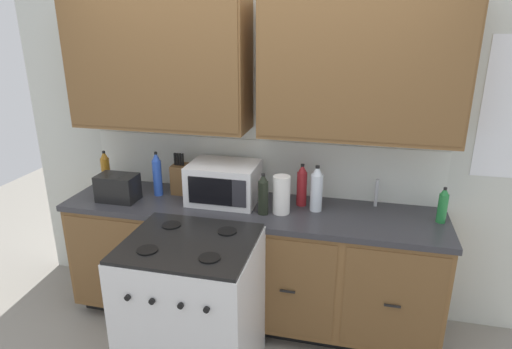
% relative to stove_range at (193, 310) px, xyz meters
% --- Properties ---
extents(ground_plane, '(8.00, 8.00, 0.00)m').
position_rel_stove_range_xyz_m(ground_plane, '(0.20, 0.33, -0.47)').
color(ground_plane, gray).
extents(wall_unit, '(3.81, 0.40, 2.36)m').
position_rel_stove_range_xyz_m(wall_unit, '(0.21, 0.83, 1.14)').
color(wall_unit, silver).
rests_on(wall_unit, ground_plane).
extents(counter_run, '(2.64, 0.64, 0.91)m').
position_rel_stove_range_xyz_m(counter_run, '(0.21, 0.63, -0.00)').
color(counter_run, black).
rests_on(counter_run, ground_plane).
extents(stove_range, '(0.76, 0.68, 0.95)m').
position_rel_stove_range_xyz_m(stove_range, '(0.00, 0.00, 0.00)').
color(stove_range, white).
rests_on(stove_range, ground_plane).
extents(microwave, '(0.48, 0.37, 0.28)m').
position_rel_stove_range_xyz_m(microwave, '(-0.00, 0.68, 0.58)').
color(microwave, white).
rests_on(microwave, counter_run).
extents(toaster, '(0.28, 0.18, 0.19)m').
position_rel_stove_range_xyz_m(toaster, '(-0.75, 0.52, 0.54)').
color(toaster, black).
rests_on(toaster, counter_run).
extents(knife_block, '(0.11, 0.14, 0.31)m').
position_rel_stove_range_xyz_m(knife_block, '(-0.37, 0.76, 0.56)').
color(knife_block, brown).
rests_on(knife_block, counter_run).
extents(sink_faucet, '(0.02, 0.02, 0.20)m').
position_rel_stove_range_xyz_m(sink_faucet, '(1.05, 0.84, 0.54)').
color(sink_faucet, '#B2B5BA').
rests_on(sink_faucet, counter_run).
extents(paper_towel_roll, '(0.12, 0.12, 0.26)m').
position_rel_stove_range_xyz_m(paper_towel_roll, '(0.43, 0.58, 0.57)').
color(paper_towel_roll, white).
rests_on(paper_towel_roll, counter_run).
extents(bottle_blue, '(0.07, 0.07, 0.33)m').
position_rel_stove_range_xyz_m(bottle_blue, '(-0.51, 0.68, 0.60)').
color(bottle_blue, blue).
rests_on(bottle_blue, counter_run).
extents(bottle_green, '(0.06, 0.06, 0.24)m').
position_rel_stove_range_xyz_m(bottle_green, '(1.46, 0.67, 0.56)').
color(bottle_green, '#237A38').
rests_on(bottle_green, counter_run).
extents(bottle_dark, '(0.07, 0.07, 0.28)m').
position_rel_stove_range_xyz_m(bottle_dark, '(0.32, 0.53, 0.58)').
color(bottle_dark, black).
rests_on(bottle_dark, counter_run).
extents(bottle_clear, '(0.08, 0.08, 0.32)m').
position_rel_stove_range_xyz_m(bottle_clear, '(0.65, 0.67, 0.60)').
color(bottle_clear, silver).
rests_on(bottle_clear, counter_run).
extents(bottle_amber, '(0.07, 0.07, 0.30)m').
position_rel_stove_range_xyz_m(bottle_amber, '(-0.96, 0.72, 0.59)').
color(bottle_amber, '#9E6619').
rests_on(bottle_amber, counter_run).
extents(bottle_red, '(0.07, 0.07, 0.30)m').
position_rel_stove_range_xyz_m(bottle_red, '(0.54, 0.74, 0.59)').
color(bottle_red, maroon).
rests_on(bottle_red, counter_run).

